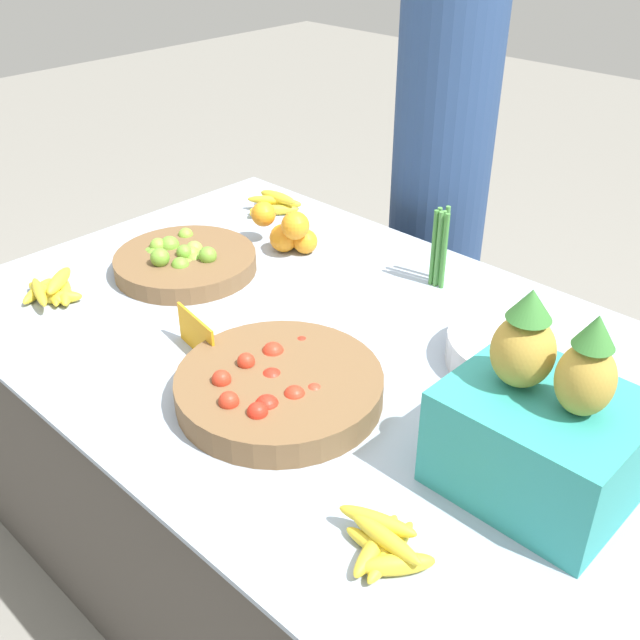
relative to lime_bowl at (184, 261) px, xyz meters
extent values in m
plane|color=gray|center=(0.50, 0.01, -0.78)|extent=(12.00, 12.00, 0.00)
cube|color=#4C4742|center=(0.50, 0.01, -0.41)|extent=(1.72, 1.14, 0.74)
cube|color=#99A8BC|center=(0.50, 0.01, -0.03)|extent=(1.79, 1.19, 0.01)
cylinder|color=brown|center=(0.00, 0.00, 0.00)|extent=(0.38, 0.38, 0.05)
sphere|color=#7AB238|center=(0.03, 0.02, -0.01)|extent=(0.04, 0.04, 0.04)
sphere|color=#6BA333|center=(0.00, -0.08, 0.04)|extent=(0.05, 0.05, 0.05)
sphere|color=#6BA333|center=(0.00, 0.00, 0.03)|extent=(0.04, 0.04, 0.04)
sphere|color=#7AB238|center=(-0.09, 0.08, 0.02)|extent=(0.04, 0.04, 0.04)
sphere|color=#89BC42|center=(-0.01, 0.04, 0.02)|extent=(0.05, 0.05, 0.05)
sphere|color=#6BA333|center=(0.04, -0.04, 0.02)|extent=(0.05, 0.05, 0.05)
sphere|color=#6BA333|center=(0.07, 0.03, 0.03)|extent=(0.05, 0.05, 0.05)
sphere|color=#6BA333|center=(-0.07, 0.00, 0.02)|extent=(0.05, 0.05, 0.05)
sphere|color=#6BA333|center=(-0.08, -0.04, 0.00)|extent=(0.05, 0.05, 0.05)
sphere|color=#7AB238|center=(0.03, 0.01, 0.01)|extent=(0.05, 0.05, 0.05)
sphere|color=#7AB238|center=(0.01, 0.02, 0.01)|extent=(0.05, 0.05, 0.05)
sphere|color=#6BA333|center=(-0.09, -0.04, 0.00)|extent=(0.05, 0.05, 0.05)
sphere|color=#7AB238|center=(0.04, -0.01, 0.00)|extent=(0.05, 0.05, 0.05)
sphere|color=#7AB238|center=(-0.08, -0.02, 0.03)|extent=(0.04, 0.04, 0.04)
cylinder|color=brown|center=(0.60, -0.21, 0.00)|extent=(0.43, 0.43, 0.06)
sphere|color=red|center=(0.53, -0.31, 0.04)|extent=(0.04, 0.04, 0.04)
sphere|color=red|center=(0.52, -0.16, 0.02)|extent=(0.05, 0.05, 0.05)
sphere|color=red|center=(0.57, -0.14, 0.00)|extent=(0.04, 0.04, 0.04)
sphere|color=red|center=(0.68, -0.19, 0.02)|extent=(0.04, 0.04, 0.04)
sphere|color=red|center=(0.66, -0.23, 0.02)|extent=(0.05, 0.05, 0.05)
sphere|color=red|center=(0.53, -0.08, 0.01)|extent=(0.04, 0.04, 0.04)
sphere|color=red|center=(0.65, -0.29, 0.02)|extent=(0.05, 0.05, 0.05)
sphere|color=red|center=(0.66, -0.33, 0.03)|extent=(0.04, 0.04, 0.04)
sphere|color=red|center=(0.60, -0.34, 0.04)|extent=(0.04, 0.04, 0.04)
sphere|color=red|center=(0.52, -0.23, 0.04)|extent=(0.04, 0.04, 0.04)
sphere|color=red|center=(0.58, -0.22, 0.01)|extent=(0.05, 0.05, 0.05)
sphere|color=orange|center=(0.12, 0.31, 0.01)|extent=(0.07, 0.07, 0.07)
sphere|color=orange|center=(0.11, 0.27, 0.01)|extent=(0.08, 0.08, 0.08)
sphere|color=orange|center=(0.08, 0.34, 0.01)|extent=(0.07, 0.07, 0.07)
sphere|color=orange|center=(0.16, 0.30, 0.01)|extent=(0.07, 0.07, 0.07)
sphere|color=orange|center=(0.02, 0.27, 0.06)|extent=(0.07, 0.07, 0.07)
sphere|color=orange|center=(0.16, 0.27, 0.07)|extent=(0.08, 0.08, 0.08)
cylinder|color=silver|center=(0.89, 0.24, 0.01)|extent=(0.33, 0.33, 0.07)
cube|color=orange|center=(0.34, -0.22, 0.02)|extent=(0.16, 0.03, 0.10)
cube|color=teal|center=(1.11, -0.07, 0.07)|extent=(0.32, 0.27, 0.20)
ellipsoid|color=#B28E38|center=(1.05, -0.07, 0.23)|extent=(0.11, 0.11, 0.13)
cone|color=#387A33|center=(1.05, -0.07, 0.32)|extent=(0.08, 0.08, 0.05)
ellipsoid|color=#B28E38|center=(1.16, -0.07, 0.23)|extent=(0.09, 0.09, 0.13)
cone|color=#387A33|center=(1.16, -0.07, 0.32)|extent=(0.07, 0.07, 0.05)
cylinder|color=#428438|center=(0.56, 0.41, 0.08)|extent=(0.01, 0.01, 0.21)
cylinder|color=#4C8E42|center=(0.54, 0.41, 0.08)|extent=(0.01, 0.01, 0.21)
cylinder|color=#4C8E42|center=(0.52, 0.42, 0.08)|extent=(0.01, 0.01, 0.21)
cylinder|color=#428438|center=(0.53, 0.40, 0.08)|extent=(0.01, 0.01, 0.21)
cylinder|color=#4C8E42|center=(0.54, 0.40, 0.08)|extent=(0.01, 0.01, 0.21)
cylinder|color=#4C8E42|center=(0.53, 0.44, 0.08)|extent=(0.01, 0.01, 0.21)
ellipsoid|color=yellow|center=(-0.12, -0.32, -0.01)|extent=(0.15, 0.09, 0.03)
ellipsoid|color=yellow|center=(-0.16, -0.35, -0.01)|extent=(0.09, 0.13, 0.03)
ellipsoid|color=yellow|center=(-0.13, -0.34, -0.01)|extent=(0.14, 0.05, 0.04)
ellipsoid|color=yellow|center=(-0.10, -0.30, -0.01)|extent=(0.14, 0.10, 0.03)
ellipsoid|color=yellow|center=(-0.09, -0.32, -0.01)|extent=(0.10, 0.11, 0.03)
ellipsoid|color=yellow|center=(-0.12, -0.30, 0.02)|extent=(0.11, 0.13, 0.03)
ellipsoid|color=yellow|center=(-0.12, -0.36, 0.01)|extent=(0.15, 0.08, 0.03)
ellipsoid|color=yellow|center=(-0.12, 0.48, -0.01)|extent=(0.12, 0.10, 0.03)
ellipsoid|color=yellow|center=(-0.10, 0.43, -0.01)|extent=(0.13, 0.13, 0.03)
ellipsoid|color=yellow|center=(-0.13, 0.41, -0.01)|extent=(0.05, 0.12, 0.04)
ellipsoid|color=yellow|center=(-0.13, 0.44, 0.01)|extent=(0.13, 0.11, 0.03)
ellipsoid|color=yellow|center=(-0.12, 0.46, 0.02)|extent=(0.14, 0.05, 0.03)
ellipsoid|color=yellow|center=(1.00, -0.38, -0.01)|extent=(0.06, 0.15, 0.03)
ellipsoid|color=yellow|center=(1.01, -0.39, -0.01)|extent=(0.14, 0.04, 0.03)
ellipsoid|color=yellow|center=(1.03, -0.38, -0.01)|extent=(0.06, 0.15, 0.03)
ellipsoid|color=yellow|center=(1.02, -0.37, -0.01)|extent=(0.12, 0.04, 0.03)
ellipsoid|color=yellow|center=(1.05, -0.39, -0.01)|extent=(0.10, 0.12, 0.03)
ellipsoid|color=yellow|center=(0.99, -0.36, 0.01)|extent=(0.14, 0.07, 0.03)
ellipsoid|color=yellow|center=(1.02, -0.38, 0.01)|extent=(0.15, 0.03, 0.03)
cylinder|color=navy|center=(0.20, 0.88, -0.09)|extent=(0.32, 0.32, 1.39)
camera|label=1|loc=(1.52, -1.05, 0.92)|focal=42.00mm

